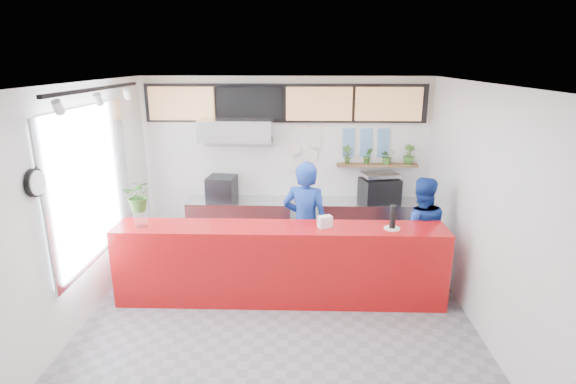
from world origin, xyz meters
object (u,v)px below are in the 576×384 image
at_px(service_counter, 280,264).
at_px(staff_right, 419,232).
at_px(espresso_machine, 379,190).
at_px(staff_center, 305,224).
at_px(pepper_mill, 393,217).
at_px(panini_oven, 222,188).

bearing_deg(service_counter, staff_right, 15.04).
height_order(espresso_machine, staff_right, staff_right).
relative_size(staff_center, staff_right, 1.13).
bearing_deg(pepper_mill, service_counter, 178.55).
relative_size(service_counter, pepper_mill, 14.36).
distance_m(panini_oven, staff_center, 1.91).
distance_m(service_counter, panini_oven, 2.18).
bearing_deg(staff_right, pepper_mill, 53.12).
height_order(espresso_machine, staff_center, staff_center).
xyz_separation_m(service_counter, staff_right, (2.03, 0.54, 0.28)).
bearing_deg(panini_oven, service_counter, -52.33).
relative_size(espresso_machine, staff_center, 0.34).
bearing_deg(service_counter, staff_center, 58.04).
height_order(service_counter, staff_right, staff_right).
height_order(staff_center, pepper_mill, staff_center).
distance_m(panini_oven, espresso_machine, 2.73).
bearing_deg(espresso_machine, panini_oven, 164.60).
relative_size(panini_oven, staff_center, 0.25).
bearing_deg(staff_center, pepper_mill, 166.46).
height_order(staff_right, pepper_mill, staff_right).
height_order(panini_oven, staff_right, staff_right).
relative_size(staff_right, pepper_mill, 5.31).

